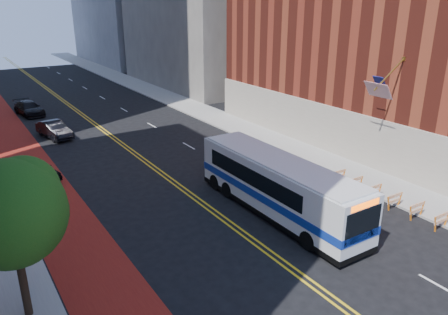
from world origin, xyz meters
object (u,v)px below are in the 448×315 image
object	(u,v)px
street_tree	(11,209)
car_c	(29,108)
transit_bus	(277,185)
car_b	(54,130)
car_a	(38,170)

from	to	relation	value
street_tree	car_c	world-z (taller)	street_tree
transit_bus	car_c	world-z (taller)	transit_bus
car_b	street_tree	bearing A→B (deg)	-116.97
transit_bus	car_a	size ratio (longest dim) A/B	3.13
car_b	car_c	bearing A→B (deg)	80.07
transit_bus	car_b	distance (m)	24.49
transit_bus	car_a	distance (m)	17.46
transit_bus	car_a	xyz separation A→B (m)	(-11.10, 13.43, -1.13)
car_b	car_c	xyz separation A→B (m)	(-0.39, 10.40, -0.02)
street_tree	car_b	xyz separation A→B (m)	(6.65, 24.99, -4.13)
car_b	car_c	distance (m)	10.40
car_a	car_c	bearing A→B (deg)	60.50
street_tree	transit_bus	world-z (taller)	street_tree
street_tree	transit_bus	xyz separation A→B (m)	(14.38, 1.77, -3.09)
street_tree	car_c	xyz separation A→B (m)	(6.26, 35.38, -4.15)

